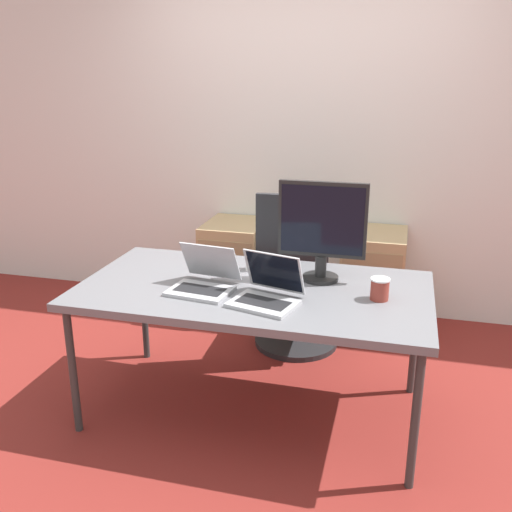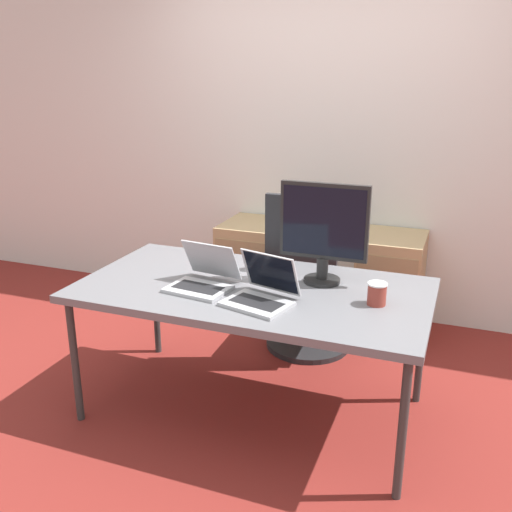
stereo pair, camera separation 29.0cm
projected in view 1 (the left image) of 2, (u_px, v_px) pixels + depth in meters
name	position (u px, v px, depth m)	size (l,w,h in m)	color
ground_plane	(254.00, 409.00, 3.14)	(14.00, 14.00, 0.00)	maroon
wall_back	(309.00, 139.00, 4.16)	(10.00, 0.05, 2.60)	silver
desk	(254.00, 294.00, 2.92)	(1.78, 0.94, 0.73)	slate
office_chair	(296.00, 291.00, 3.70)	(0.56, 0.57, 1.09)	#232326
cabinet_left	(235.00, 268.00, 4.30)	(0.43, 0.51, 0.71)	tan
cabinet_right	(372.00, 280.00, 4.06)	(0.43, 0.51, 0.71)	tan
laptop_left	(204.00, 281.00, 2.86)	(0.33, 0.35, 0.22)	#ADADB2
laptop_right	(267.00, 293.00, 2.71)	(0.35, 0.36, 0.23)	#ADADB2
monitor	(322.00, 229.00, 2.92)	(0.46, 0.19, 0.52)	black
mouse	(263.00, 278.00, 2.98)	(0.04, 0.06, 0.03)	silver
coffee_cup_white	(253.00, 262.00, 3.14)	(0.08, 0.08, 0.09)	white
coffee_cup_brown	(380.00, 289.00, 2.73)	(0.09, 0.09, 0.11)	maroon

